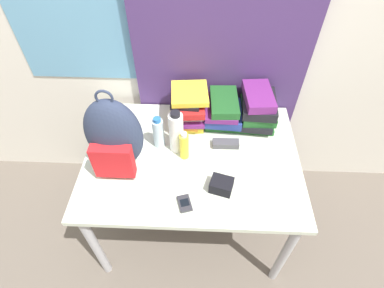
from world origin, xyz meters
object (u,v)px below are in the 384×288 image
(sunscreen_bottle, at_px, (184,146))
(sunglasses_case, at_px, (226,144))
(water_bottle, at_px, (158,133))
(book_stack_left, at_px, (189,107))
(camera_pouch, at_px, (221,185))
(book_stack_right, at_px, (258,108))
(book_stack_center, at_px, (223,111))
(sports_bottle, at_px, (176,132))
(backpack, at_px, (114,137))
(cell_phone, at_px, (185,203))

(sunscreen_bottle, bearing_deg, sunglasses_case, 20.70)
(water_bottle, bearing_deg, book_stack_left, 52.37)
(sunglasses_case, xyz_separation_m, camera_pouch, (-0.03, -0.30, 0.02))
(book_stack_right, bearing_deg, book_stack_center, 179.78)
(sports_bottle, height_order, sunglasses_case, sports_bottle)
(backpack, distance_m, cell_phone, 0.48)
(backpack, xyz_separation_m, camera_pouch, (0.54, -0.14, -0.18))
(book_stack_left, distance_m, sunscreen_bottle, 0.29)
(sunglasses_case, bearing_deg, cell_phone, -118.37)
(book_stack_right, bearing_deg, sports_bottle, -153.69)
(backpack, height_order, sports_bottle, backpack)
(book_stack_right, distance_m, sunscreen_bottle, 0.51)
(book_stack_center, distance_m, sunscreen_bottle, 0.36)
(cell_phone, distance_m, sunglasses_case, 0.45)
(book_stack_left, height_order, sunglasses_case, book_stack_left)
(book_stack_center, xyz_separation_m, camera_pouch, (-0.02, -0.50, -0.05))
(book_stack_right, height_order, water_bottle, book_stack_right)
(backpack, height_order, book_stack_right, backpack)
(book_stack_right, relative_size, camera_pouch, 2.14)
(book_stack_center, height_order, water_bottle, water_bottle)
(book_stack_left, height_order, book_stack_center, book_stack_left)
(sunscreen_bottle, relative_size, camera_pouch, 1.41)
(sports_bottle, bearing_deg, sunglasses_case, 5.80)
(backpack, bearing_deg, sunscreen_bottle, 10.84)
(book_stack_right, relative_size, sunglasses_case, 1.86)
(sports_bottle, height_order, sunscreen_bottle, sports_bottle)
(book_stack_center, distance_m, sunglasses_case, 0.21)
(sports_bottle, height_order, camera_pouch, sports_bottle)
(backpack, bearing_deg, sports_bottle, 22.84)
(water_bottle, xyz_separation_m, sunglasses_case, (0.38, 0.01, -0.08))
(water_bottle, height_order, cell_phone, water_bottle)
(backpack, xyz_separation_m, book_stack_center, (0.56, 0.35, -0.12))
(book_stack_center, xyz_separation_m, water_bottle, (-0.36, -0.21, 0.01))
(camera_pouch, bearing_deg, book_stack_right, 66.10)
(backpack, bearing_deg, sunglasses_case, 14.93)
(sunscreen_bottle, xyz_separation_m, cell_phone, (0.02, -0.31, -0.08))
(sunscreen_bottle, bearing_deg, cell_phone, -86.51)
(book_stack_left, xyz_separation_m, camera_pouch, (0.19, -0.49, -0.08))
(book_stack_left, relative_size, camera_pouch, 2.20)
(sports_bottle, relative_size, camera_pouch, 2.07)
(book_stack_left, xyz_separation_m, sports_bottle, (-0.06, -0.23, 0.01))
(book_stack_center, relative_size, cell_phone, 2.55)
(sports_bottle, bearing_deg, sunscreen_bottle, -52.40)
(water_bottle, height_order, sunglasses_case, water_bottle)
(backpack, distance_m, book_stack_right, 0.84)
(book_stack_right, distance_m, cell_phone, 0.72)
(water_bottle, bearing_deg, book_stack_center, 29.66)
(book_stack_right, bearing_deg, camera_pouch, -113.90)
(book_stack_left, bearing_deg, sports_bottle, -103.76)
(book_stack_center, bearing_deg, book_stack_left, -178.90)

